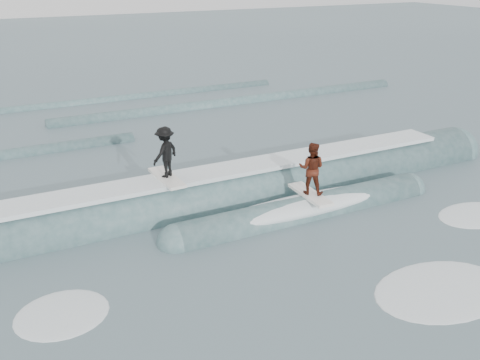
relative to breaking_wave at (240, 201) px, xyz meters
name	(u,v)px	position (x,y,z in m)	size (l,w,h in m)	color
ground	(322,280)	(-0.30, -5.40, -0.04)	(160.00, 160.00, 0.00)	#41545F
breaking_wave	(240,201)	(0.00, 0.00, 0.00)	(23.98, 3.88, 2.21)	#36595C
surfer_black	(165,154)	(-2.48, 0.37, 1.99)	(1.24, 2.02, 1.76)	white
surfer_red	(311,171)	(1.67, -1.83, 1.44)	(1.06, 2.02, 1.83)	white
whitewater	(421,289)	(1.69, -6.88, -0.04)	(15.57, 8.22, 0.10)	white
far_swells	(111,121)	(-1.39, 12.26, -0.04)	(40.69, 8.65, 0.80)	#36595C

